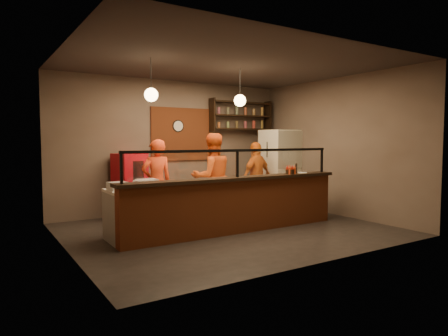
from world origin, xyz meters
TOP-DOWN VIEW (x-y plane):
  - floor at (0.00, 0.00)m, footprint 6.00×6.00m
  - ceiling at (0.00, 0.00)m, footprint 6.00×6.00m
  - wall_back at (0.00, 2.50)m, footprint 6.00×0.00m
  - wall_left at (-3.00, 0.00)m, footprint 0.00×5.00m
  - wall_right at (3.00, 0.00)m, footprint 0.00×5.00m
  - wall_front at (0.00, -2.50)m, footprint 6.00×0.00m
  - brick_patch at (0.20, 2.47)m, footprint 1.60×0.04m
  - service_counter at (0.00, -0.30)m, footprint 4.60×0.25m
  - counter_ledge at (0.00, -0.30)m, footprint 4.70×0.37m
  - worktop_cabinet at (0.00, 0.20)m, footprint 4.60×0.75m
  - worktop at (0.00, 0.20)m, footprint 4.60×0.75m
  - sneeze_guard at (0.00, -0.30)m, footprint 4.50×0.05m
  - wall_shelving at (1.90, 2.32)m, footprint 1.84×0.28m
  - wall_clock at (0.10, 2.46)m, footprint 0.30×0.04m
  - pendant_left at (-1.50, 0.20)m, footprint 0.24×0.24m
  - pendant_right at (0.40, 0.20)m, footprint 0.24×0.24m
  - cook_left at (-1.02, 1.16)m, footprint 0.66×0.45m
  - cook_mid at (0.15, 0.88)m, footprint 1.01×0.83m
  - cook_right at (1.68, 1.33)m, footprint 1.08×0.67m
  - fridge at (2.60, 1.55)m, footprint 0.86×0.81m
  - red_cooler at (-1.25, 2.15)m, footprint 0.75×0.71m
  - pizza_dough at (0.54, 0.27)m, footprint 0.65×0.65m
  - prep_tub_a at (-1.64, 0.10)m, footprint 0.35×0.29m
  - prep_tub_b at (-2.15, 0.15)m, footprint 0.33×0.28m
  - prep_tub_c at (-1.71, 0.03)m, footprint 0.33×0.27m
  - rolling_pin at (-1.58, 0.20)m, footprint 0.33×0.10m
  - condiment_caddy at (1.29, -0.35)m, footprint 0.21×0.19m
  - pepper_mill at (1.54, -0.23)m, footprint 0.05×0.05m
  - small_plate at (1.67, -0.28)m, footprint 0.23×0.23m

SIDE VIEW (x-z plane):
  - floor at x=0.00m, z-range 0.00..0.00m
  - worktop_cabinet at x=0.00m, z-range 0.00..0.85m
  - service_counter at x=0.00m, z-range 0.00..1.00m
  - red_cooler at x=-1.25m, z-range 0.00..1.46m
  - cook_right at x=1.68m, z-range 0.00..1.71m
  - worktop at x=0.00m, z-range 0.85..0.90m
  - cook_left at x=-1.02m, z-range 0.00..1.77m
  - pizza_dough at x=0.54m, z-range 0.90..0.91m
  - rolling_pin at x=-1.58m, z-range 0.90..0.96m
  - cook_mid at x=0.15m, z-range 0.00..1.90m
  - prep_tub_b at x=-2.15m, z-range 0.90..1.05m
  - prep_tub_c at x=-1.71m, z-range 0.90..1.07m
  - prep_tub_a at x=-1.64m, z-range 0.90..1.07m
  - fridge at x=2.60m, z-range 0.00..2.02m
  - counter_ledge at x=0.00m, z-range 1.00..1.06m
  - small_plate at x=1.67m, z-range 1.06..1.07m
  - condiment_caddy at x=1.29m, z-range 1.06..1.16m
  - pepper_mill at x=1.54m, z-range 1.06..1.26m
  - sneeze_guard at x=0.00m, z-range 1.11..1.63m
  - wall_back at x=0.00m, z-range -1.40..4.60m
  - wall_left at x=-3.00m, z-range -0.90..4.10m
  - wall_right at x=3.00m, z-range -0.90..4.10m
  - wall_front at x=0.00m, z-range -1.40..4.60m
  - brick_patch at x=0.20m, z-range 1.25..2.55m
  - wall_clock at x=0.10m, z-range 1.95..2.25m
  - wall_shelving at x=1.90m, z-range 1.98..2.83m
  - pendant_left at x=-1.50m, z-range 2.17..2.94m
  - pendant_right at x=0.40m, z-range 2.17..2.94m
  - ceiling at x=0.00m, z-range 3.20..3.20m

